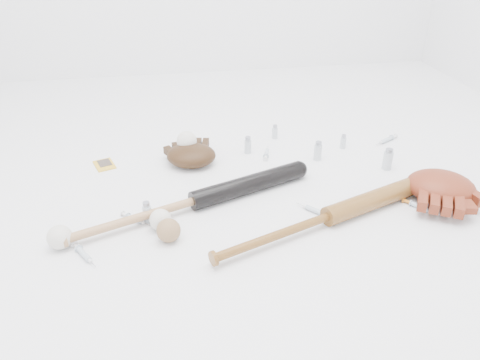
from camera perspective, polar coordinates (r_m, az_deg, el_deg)
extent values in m
plane|color=white|center=(1.68, 0.53, -1.76)|extent=(3.00, 3.00, 0.00)
cube|color=gold|center=(1.95, -16.20, 1.79)|extent=(0.10, 0.12, 0.01)
cube|color=white|center=(1.93, -6.41, 3.08)|extent=(0.09, 0.09, 0.04)
sphere|color=silver|center=(1.90, -6.51, 4.74)|extent=(0.08, 0.08, 0.08)
sphere|color=silver|center=(1.51, -21.13, -6.53)|extent=(0.07, 0.07, 0.07)
sphere|color=silver|center=(1.92, -6.14, 3.61)|extent=(0.08, 0.08, 0.08)
sphere|color=silver|center=(1.51, -9.66, -4.82)|extent=(0.07, 0.07, 0.07)
sphere|color=olive|center=(1.46, -8.71, -6.09)|extent=(0.07, 0.07, 0.07)
cylinder|color=silver|center=(1.96, 0.96, 4.31)|extent=(0.03, 0.03, 0.07)
cylinder|color=silver|center=(2.10, 4.27, 5.90)|extent=(0.03, 0.03, 0.06)
cylinder|color=silver|center=(1.93, 9.48, 3.54)|extent=(0.03, 0.03, 0.08)
cylinder|color=silver|center=(1.92, 17.58, 2.46)|extent=(0.04, 0.04, 0.09)
cylinder|color=silver|center=(1.55, -11.26, -3.81)|extent=(0.03, 0.03, 0.07)
cylinder|color=silver|center=(2.05, 12.47, 4.61)|extent=(0.02, 0.02, 0.06)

